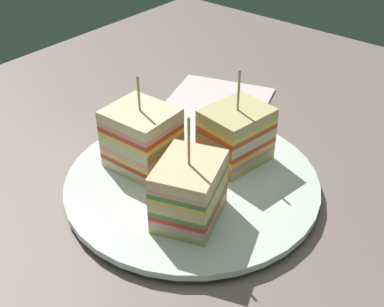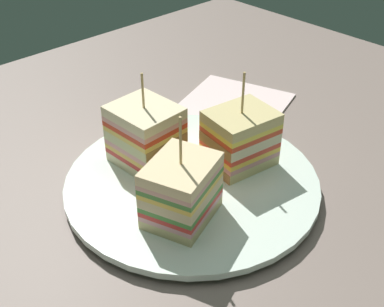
{
  "view_description": "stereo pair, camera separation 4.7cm",
  "coord_description": "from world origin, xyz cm",
  "px_view_note": "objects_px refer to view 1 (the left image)",
  "views": [
    {
      "loc": [
        -30.15,
        -24.94,
        31.23
      ],
      "look_at": [
        0.0,
        0.0,
        4.24
      ],
      "focal_mm": 46.62,
      "sensor_mm": 36.0,
      "label": 1
    },
    {
      "loc": [
        -26.91,
        -28.41,
        31.23
      ],
      "look_at": [
        0.0,
        0.0,
        4.24
      ],
      "focal_mm": 46.62,
      "sensor_mm": 36.0,
      "label": 2
    }
  ],
  "objects_px": {
    "sandwich_wedge_1": "(189,191)",
    "chip_pile": "(183,163)",
    "napkin": "(217,102)",
    "plate": "(192,182)",
    "sandwich_wedge_2": "(236,135)",
    "sandwich_wedge_0": "(142,138)"
  },
  "relations": [
    {
      "from": "sandwich_wedge_2",
      "to": "napkin",
      "type": "height_order",
      "value": "sandwich_wedge_2"
    },
    {
      "from": "plate",
      "to": "chip_pile",
      "type": "relative_size",
      "value": 3.69
    },
    {
      "from": "sandwich_wedge_1",
      "to": "chip_pile",
      "type": "height_order",
      "value": "sandwich_wedge_1"
    },
    {
      "from": "sandwich_wedge_0",
      "to": "sandwich_wedge_2",
      "type": "relative_size",
      "value": 0.98
    },
    {
      "from": "chip_pile",
      "to": "napkin",
      "type": "xyz_separation_m",
      "value": [
        0.15,
        0.07,
        -0.02
      ]
    },
    {
      "from": "plate",
      "to": "sandwich_wedge_2",
      "type": "relative_size",
      "value": 2.47
    },
    {
      "from": "sandwich_wedge_0",
      "to": "sandwich_wedge_2",
      "type": "xyz_separation_m",
      "value": [
        0.07,
        -0.07,
        -0.0
      ]
    },
    {
      "from": "sandwich_wedge_0",
      "to": "napkin",
      "type": "xyz_separation_m",
      "value": [
        0.17,
        0.03,
        -0.04
      ]
    },
    {
      "from": "plate",
      "to": "chip_pile",
      "type": "distance_m",
      "value": 0.02
    },
    {
      "from": "sandwich_wedge_2",
      "to": "napkin",
      "type": "xyz_separation_m",
      "value": [
        0.1,
        0.1,
        -0.04
      ]
    },
    {
      "from": "sandwich_wedge_0",
      "to": "sandwich_wedge_1",
      "type": "height_order",
      "value": "sandwich_wedge_1"
    },
    {
      "from": "plate",
      "to": "sandwich_wedge_0",
      "type": "distance_m",
      "value": 0.07
    },
    {
      "from": "plate",
      "to": "chip_pile",
      "type": "bearing_deg",
      "value": 77.4
    },
    {
      "from": "sandwich_wedge_0",
      "to": "sandwich_wedge_2",
      "type": "height_order",
      "value": "sandwich_wedge_2"
    },
    {
      "from": "plate",
      "to": "chip_pile",
      "type": "height_order",
      "value": "chip_pile"
    },
    {
      "from": "sandwich_wedge_0",
      "to": "chip_pile",
      "type": "distance_m",
      "value": 0.05
    },
    {
      "from": "napkin",
      "to": "chip_pile",
      "type": "bearing_deg",
      "value": -154.43
    },
    {
      "from": "plate",
      "to": "sandwich_wedge_2",
      "type": "distance_m",
      "value": 0.07
    },
    {
      "from": "sandwich_wedge_2",
      "to": "chip_pile",
      "type": "xyz_separation_m",
      "value": [
        -0.05,
        0.03,
        -0.02
      ]
    },
    {
      "from": "sandwich_wedge_0",
      "to": "napkin",
      "type": "relative_size",
      "value": 0.78
    },
    {
      "from": "sandwich_wedge_0",
      "to": "chip_pile",
      "type": "bearing_deg",
      "value": 19.35
    },
    {
      "from": "sandwich_wedge_2",
      "to": "sandwich_wedge_0",
      "type": "bearing_deg",
      "value": -36.14
    }
  ]
}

